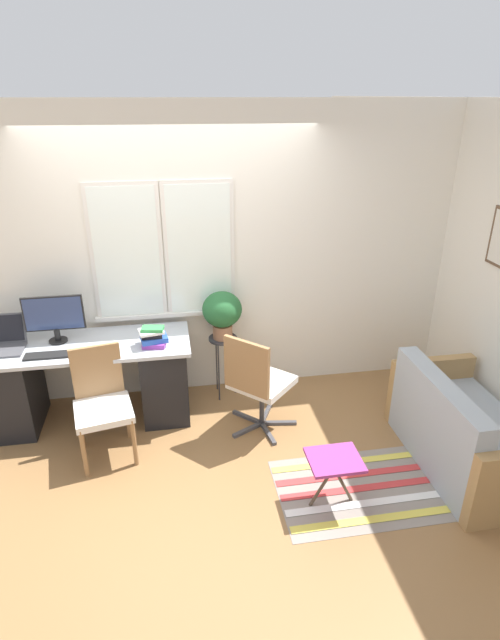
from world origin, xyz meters
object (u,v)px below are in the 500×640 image
object	(u,v)px
desk_chair_wooden	(102,401)
book_stack	(153,337)
plant_stand	(223,344)
couch_loveseat	(463,434)
folding_stool	(334,463)
monitor	(54,317)
mouse	(83,353)
laptop	(3,342)
office_chair_swivel	(257,382)
keyboard	(49,355)
potted_plant	(222,311)

from	to	relation	value
desk_chair_wooden	book_stack	bearing A→B (deg)	29.78
desk_chair_wooden	plant_stand	size ratio (longest dim) A/B	1.45
desk_chair_wooden	plant_stand	distance (m)	1.27
couch_loveseat	folding_stool	size ratio (longest dim) A/B	3.30
monitor	couch_loveseat	distance (m)	3.49
mouse	laptop	bearing A→B (deg)	161.02
office_chair_swivel	folding_stool	size ratio (longest dim) A/B	2.29
keyboard	potted_plant	xyz separation A→B (m)	(1.48, 0.38, 0.12)
book_stack	mouse	bearing A→B (deg)	-171.47
laptop	folding_stool	bearing A→B (deg)	-29.57
office_chair_swivel	folding_stool	distance (m)	1.04
office_chair_swivel	laptop	bearing A→B (deg)	32.25
couch_loveseat	potted_plant	size ratio (longest dim) A/B	2.97
desk_chair_wooden	office_chair_swivel	xyz separation A→B (m)	(1.28, 0.08, 0.01)
monitor	couch_loveseat	bearing A→B (deg)	-20.74
couch_loveseat	monitor	bearing A→B (deg)	69.26
mouse	folding_stool	distance (m)	2.18
monitor	book_stack	world-z (taller)	monitor
potted_plant	monitor	bearing A→B (deg)	-175.68
monitor	potted_plant	size ratio (longest dim) A/B	1.09
keyboard	couch_loveseat	size ratio (longest dim) A/B	0.28
keyboard	office_chair_swivel	bearing A→B (deg)	-8.01
laptop	book_stack	xyz separation A→B (m)	(1.25, -0.15, 0.02)
mouse	plant_stand	world-z (taller)	mouse
plant_stand	potted_plant	world-z (taller)	potted_plant
keyboard	office_chair_swivel	distance (m)	1.74
monitor	keyboard	size ratio (longest dim) A/B	1.30
book_stack	plant_stand	distance (m)	0.76
desk_chair_wooden	mouse	bearing A→B (deg)	104.92
desk_chair_wooden	potted_plant	xyz separation A→B (m)	(1.06, 0.70, 0.41)
mouse	couch_loveseat	xyz separation A→B (m)	(2.95, -0.91, -0.51)
mouse	office_chair_swivel	xyz separation A→B (m)	(1.42, -0.21, -0.29)
keyboard	office_chair_swivel	xyz separation A→B (m)	(1.70, -0.24, -0.28)
monitor	mouse	size ratio (longest dim) A/B	6.78
office_chair_swivel	folding_stool	world-z (taller)	office_chair_swivel
couch_loveseat	mouse	bearing A→B (deg)	72.85
laptop	keyboard	distance (m)	0.45
laptop	office_chair_swivel	xyz separation A→B (m)	(2.10, -0.44, -0.33)
mouse	book_stack	xyz separation A→B (m)	(0.57, 0.09, 0.06)
laptop	monitor	world-z (taller)	monitor
laptop	couch_loveseat	distance (m)	3.84
mouse	office_chair_swivel	size ratio (longest dim) A/B	0.08
laptop	plant_stand	xyz separation A→B (m)	(1.88, 0.18, -0.27)
folding_stool	book_stack	bearing A→B (deg)	134.24
book_stack	desk_chair_wooden	bearing A→B (deg)	-138.89
laptop	mouse	size ratio (longest dim) A/B	4.76
monitor	plant_stand	world-z (taller)	monitor
mouse	potted_plant	world-z (taller)	potted_plant
desk_chair_wooden	office_chair_swivel	world-z (taller)	office_chair_swivel
folding_stool	keyboard	bearing A→B (deg)	149.98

